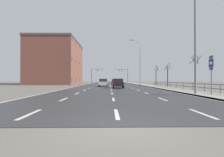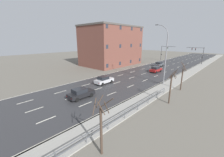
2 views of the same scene
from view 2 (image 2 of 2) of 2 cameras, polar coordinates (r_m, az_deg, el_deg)
The scene contains 15 objects.
ground_plane at distance 40.64m, azimuth 14.57°, elevation 2.42°, with size 160.00×160.00×0.12m.
road_asphalt_strip at distance 51.37m, azimuth 20.97°, elevation 4.59°, with size 14.00×120.00×0.03m.
sidewalk_right at distance 48.98m, azimuth 30.11°, elevation 3.11°, with size 3.00×120.00×0.12m.
guardrail at distance 13.81m, azimuth -5.68°, elevation -19.84°, with size 0.07×29.42×1.00m.
street_lamp_midground at distance 29.36m, azimuth 20.58°, elevation 8.40°, with size 2.75×0.24×11.52m.
traffic_signal_right at distance 61.04m, azimuth 31.51°, elevation 8.96°, with size 5.92×0.36×6.15m.
traffic_signal_left at distance 65.56m, azimuth 20.16°, elevation 10.44°, with size 5.88×0.36×6.24m.
car_near_left at distance 22.18m, azimuth -12.46°, elevation -5.78°, with size 1.93×4.15×1.57m.
car_far_left at distance 50.16m, azimuth 18.39°, elevation 5.51°, with size 1.96×4.16×1.57m.
car_near_right at distance 40.99m, azimuth 17.20°, elevation 3.57°, with size 1.92×4.15×1.57m.
car_far_right at distance 28.78m, azimuth -3.27°, elevation -0.54°, with size 1.84×4.10×1.57m.
brick_building at distance 51.38m, azimuth -0.22°, elevation 13.07°, with size 13.09×20.30×13.32m.
bare_tree_near at distance 11.17m, azimuth -4.30°, elevation -19.01°, with size 1.34×1.37×4.82m.
bare_tree_mid at distance 21.02m, azimuth 22.56°, elevation -3.43°, with size 1.25×1.28×4.91m.
bare_tree_far at distance 27.48m, azimuth 26.37°, elevation 0.28°, with size 1.13×1.17×5.14m.
Camera 2 is at (18.39, 12.82, 8.63)m, focal length 22.71 mm.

